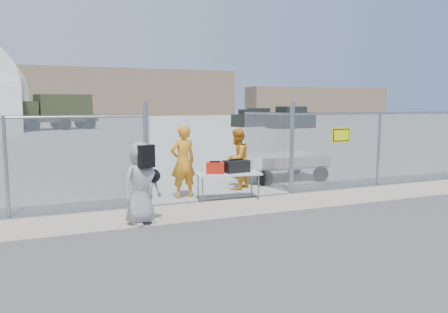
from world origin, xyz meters
name	(u,v)px	position (x,y,z in m)	size (l,w,h in m)	color
ground	(259,217)	(0.00, 0.00, 0.00)	(160.00, 160.00, 0.00)	#424040
tarmac_inside	(86,126)	(0.00, 42.00, 0.01)	(160.00, 80.00, 0.01)	#A6A89E
dirt_strip	(240,207)	(0.00, 1.00, 0.01)	(44.00, 1.60, 0.01)	#C1A892
distant_hills	(96,92)	(5.00, 78.00, 4.50)	(140.00, 6.00, 9.00)	#7F684F
chain_link_fence	(224,156)	(0.00, 2.00, 1.10)	(40.00, 0.20, 2.20)	gray
folding_table	(228,186)	(0.06, 1.87, 0.35)	(1.63, 0.68, 0.69)	silver
orange_bag	(215,168)	(-0.29, 1.89, 0.83)	(0.45, 0.30, 0.28)	red
black_duffel	(236,166)	(0.29, 1.88, 0.85)	(0.63, 0.37, 0.31)	black
security_worker_left	(183,162)	(-0.94, 2.50, 0.95)	(0.69, 0.45, 1.90)	orange
security_worker_right	(237,159)	(0.82, 3.01, 0.87)	(0.85, 0.66, 1.75)	orange
visitor	(141,183)	(-2.45, 0.45, 0.85)	(0.83, 0.54, 1.69)	#969696
utility_trailer	(281,166)	(2.78, 3.92, 0.44)	(3.60, 1.86, 0.87)	silver
military_truck	(58,112)	(-2.99, 35.69, 1.63)	(6.85, 2.53, 3.27)	#33381F
parked_vehicle_near	(251,118)	(15.79, 33.05, 0.88)	(3.90, 1.77, 1.77)	black
parked_vehicle_mid	(259,117)	(18.12, 35.83, 0.93)	(4.09, 1.85, 1.85)	black
parked_vehicle_far	(291,118)	(18.31, 29.13, 1.04)	(4.60, 2.08, 2.08)	black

